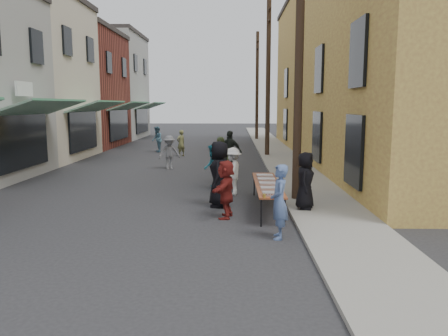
{
  "coord_description": "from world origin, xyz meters",
  "views": [
    {
      "loc": [
        2.36,
        -10.41,
        3.0
      ],
      "look_at": [
        2.09,
        1.25,
        1.3
      ],
      "focal_mm": 35.0,
      "sensor_mm": 36.0,
      "label": 1
    }
  ],
  "objects_px": {
    "utility_pole_far": "(257,87)",
    "guest_front_c": "(213,167)",
    "utility_pole_mid": "(268,78)",
    "catering_tray_sausage": "(272,194)",
    "serving_table": "(267,185)",
    "guest_front_a": "(220,174)",
    "utility_pole_near": "(299,54)",
    "server": "(305,181)"
  },
  "relations": [
    {
      "from": "utility_pole_near",
      "to": "catering_tray_sausage",
      "type": "bearing_deg",
      "value": -110.02
    },
    {
      "from": "serving_table",
      "to": "guest_front_c",
      "type": "height_order",
      "value": "guest_front_c"
    },
    {
      "from": "utility_pole_near",
      "to": "guest_front_a",
      "type": "bearing_deg",
      "value": -162.29
    },
    {
      "from": "utility_pole_near",
      "to": "guest_front_a",
      "type": "relative_size",
      "value": 4.63
    },
    {
      "from": "utility_pole_near",
      "to": "catering_tray_sausage",
      "type": "distance_m",
      "value": 4.67
    },
    {
      "from": "catering_tray_sausage",
      "to": "guest_front_a",
      "type": "bearing_deg",
      "value": 125.92
    },
    {
      "from": "server",
      "to": "utility_pole_near",
      "type": "bearing_deg",
      "value": 18.97
    },
    {
      "from": "server",
      "to": "utility_pole_far",
      "type": "bearing_deg",
      "value": 17.01
    },
    {
      "from": "utility_pole_mid",
      "to": "catering_tray_sausage",
      "type": "relative_size",
      "value": 18.0
    },
    {
      "from": "guest_front_a",
      "to": "utility_pole_far",
      "type": "bearing_deg",
      "value": -179.69
    },
    {
      "from": "utility_pole_far",
      "to": "server",
      "type": "height_order",
      "value": "utility_pole_far"
    },
    {
      "from": "guest_front_a",
      "to": "guest_front_c",
      "type": "relative_size",
      "value": 1.21
    },
    {
      "from": "utility_pole_near",
      "to": "utility_pole_far",
      "type": "bearing_deg",
      "value": 90.0
    },
    {
      "from": "utility_pole_far",
      "to": "catering_tray_sausage",
      "type": "height_order",
      "value": "utility_pole_far"
    },
    {
      "from": "catering_tray_sausage",
      "to": "server",
      "type": "bearing_deg",
      "value": 51.55
    },
    {
      "from": "utility_pole_near",
      "to": "utility_pole_far",
      "type": "xyz_separation_m",
      "value": [
        0.0,
        24.0,
        0.0
      ]
    },
    {
      "from": "utility_pole_near",
      "to": "guest_front_c",
      "type": "height_order",
      "value": "utility_pole_near"
    },
    {
      "from": "serving_table",
      "to": "guest_front_a",
      "type": "xyz_separation_m",
      "value": [
        -1.39,
        0.27,
        0.26
      ]
    },
    {
      "from": "guest_front_a",
      "to": "catering_tray_sausage",
      "type": "bearing_deg",
      "value": 41.67
    },
    {
      "from": "guest_front_c",
      "to": "server",
      "type": "bearing_deg",
      "value": 37.64
    },
    {
      "from": "guest_front_c",
      "to": "serving_table",
      "type": "bearing_deg",
      "value": 28.28
    },
    {
      "from": "utility_pole_near",
      "to": "guest_front_c",
      "type": "relative_size",
      "value": 5.6
    },
    {
      "from": "utility_pole_mid",
      "to": "catering_tray_sausage",
      "type": "height_order",
      "value": "utility_pole_mid"
    },
    {
      "from": "guest_front_a",
      "to": "server",
      "type": "distance_m",
      "value": 2.49
    },
    {
      "from": "guest_front_a",
      "to": "guest_front_c",
      "type": "bearing_deg",
      "value": -167.09
    },
    {
      "from": "guest_front_a",
      "to": "serving_table",
      "type": "bearing_deg",
      "value": 84.89
    },
    {
      "from": "utility_pole_mid",
      "to": "guest_front_a",
      "type": "relative_size",
      "value": 4.63
    },
    {
      "from": "utility_pole_far",
      "to": "guest_front_c",
      "type": "distance_m",
      "value": 22.53
    },
    {
      "from": "server",
      "to": "guest_front_c",
      "type": "bearing_deg",
      "value": 56.49
    },
    {
      "from": "guest_front_a",
      "to": "utility_pole_mid",
      "type": "bearing_deg",
      "value": 175.27
    },
    {
      "from": "catering_tray_sausage",
      "to": "utility_pole_near",
      "type": "bearing_deg",
      "value": 69.98
    },
    {
      "from": "utility_pole_mid",
      "to": "guest_front_a",
      "type": "height_order",
      "value": "utility_pole_mid"
    },
    {
      "from": "utility_pole_far",
      "to": "utility_pole_near",
      "type": "bearing_deg",
      "value": -90.0
    },
    {
      "from": "serving_table",
      "to": "utility_pole_near",
      "type": "bearing_deg",
      "value": 46.37
    },
    {
      "from": "serving_table",
      "to": "guest_front_a",
      "type": "distance_m",
      "value": 1.44
    },
    {
      "from": "serving_table",
      "to": "server",
      "type": "xyz_separation_m",
      "value": [
        1.02,
        -0.36,
        0.19
      ]
    },
    {
      "from": "utility_pole_mid",
      "to": "guest_front_a",
      "type": "xyz_separation_m",
      "value": [
        -2.36,
        -12.75,
        -3.53
      ]
    },
    {
      "from": "utility_pole_mid",
      "to": "serving_table",
      "type": "distance_m",
      "value": 13.6
    },
    {
      "from": "utility_pole_near",
      "to": "utility_pole_mid",
      "type": "height_order",
      "value": "same"
    },
    {
      "from": "server",
      "to": "guest_front_a",
      "type": "bearing_deg",
      "value": 92.29
    },
    {
      "from": "utility_pole_far",
      "to": "catering_tray_sausage",
      "type": "bearing_deg",
      "value": -92.09
    },
    {
      "from": "utility_pole_far",
      "to": "guest_front_a",
      "type": "relative_size",
      "value": 4.63
    }
  ]
}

